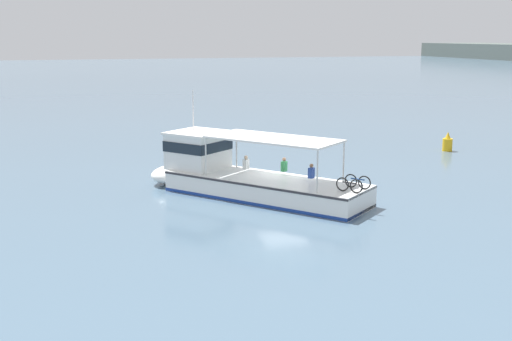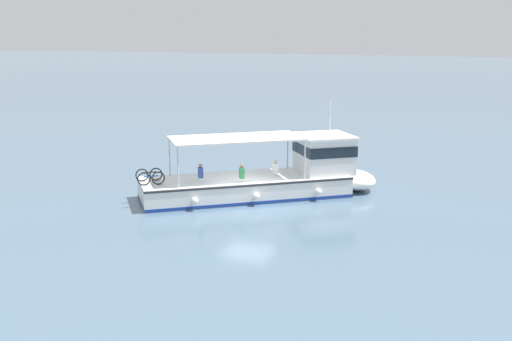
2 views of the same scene
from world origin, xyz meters
TOP-DOWN VIEW (x-y plane):
  - ground_plane at (0.00, 0.00)m, footprint 400.00×400.00m
  - ferry_main at (-0.52, -2.30)m, footprint 11.84×10.38m

SIDE VIEW (x-z plane):
  - ground_plane at x=0.00m, z-range 0.00..0.00m
  - ferry_main at x=-0.52m, z-range -1.64..3.68m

